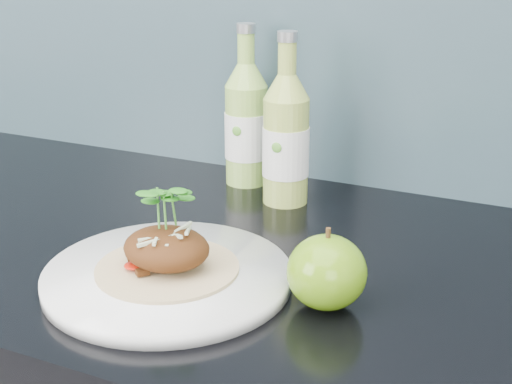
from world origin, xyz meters
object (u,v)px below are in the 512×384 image
(dinner_plate, at_px, (168,276))
(green_apple, at_px, (327,272))
(cider_bottle_left, at_px, (246,125))
(cider_bottle_right, at_px, (286,140))

(dinner_plate, distance_m, green_apple, 0.18)
(cider_bottle_left, height_order, cider_bottle_right, same)
(green_apple, xyz_separation_m, cider_bottle_right, (-0.16, 0.26, 0.05))
(green_apple, distance_m, cider_bottle_left, 0.40)
(green_apple, relative_size, cider_bottle_right, 0.45)
(green_apple, bearing_deg, dinner_plate, -171.97)
(dinner_plate, distance_m, cider_bottle_left, 0.36)
(green_apple, xyz_separation_m, cider_bottle_left, (-0.24, 0.32, 0.05))
(dinner_plate, relative_size, cider_bottle_left, 1.37)
(dinner_plate, height_order, green_apple, green_apple)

